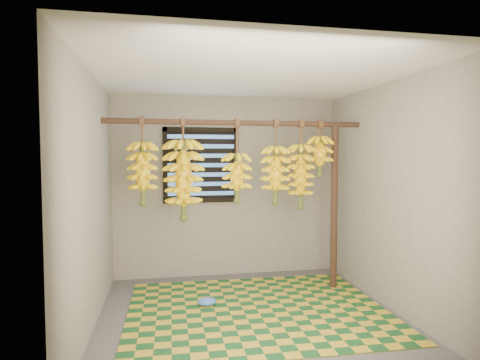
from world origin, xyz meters
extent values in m
cube|color=#4B4B4B|center=(0.00, 0.00, -0.01)|extent=(3.00, 3.00, 0.01)
cube|color=silver|center=(0.00, 0.00, 2.40)|extent=(3.00, 3.00, 0.01)
cube|color=gray|center=(0.00, 1.50, 1.20)|extent=(3.00, 0.01, 2.40)
cube|color=gray|center=(-1.50, 0.00, 1.20)|extent=(0.01, 3.00, 2.40)
cube|color=gray|center=(1.50, 0.00, 1.20)|extent=(0.01, 3.00, 2.40)
cube|color=black|center=(-0.35, 1.48, 1.50)|extent=(1.00, 0.04, 1.00)
cylinder|color=#472E1E|center=(0.00, 0.70, 2.00)|extent=(3.00, 0.06, 0.06)
cylinder|color=#472E1E|center=(1.20, 0.70, 1.00)|extent=(0.08, 0.08, 2.00)
cube|color=#164E22|center=(0.11, 0.16, 0.01)|extent=(2.70, 2.18, 0.01)
ellipsoid|color=#3D7BE6|center=(-0.40, 0.36, 0.05)|extent=(0.23, 0.18, 0.08)
cylinder|color=brown|center=(-1.07, 0.70, 1.89)|extent=(0.02, 0.02, 0.28)
cylinder|color=#4C5923|center=(-1.07, 0.70, 1.45)|extent=(0.06, 0.06, 0.66)
cylinder|color=brown|center=(-0.62, 0.70, 1.90)|extent=(0.02, 0.02, 0.27)
cylinder|color=#4C5923|center=(-0.62, 0.70, 1.37)|extent=(0.07, 0.07, 0.86)
cylinder|color=brown|center=(-0.01, 0.70, 1.83)|extent=(0.02, 0.02, 0.41)
cylinder|color=#4C5923|center=(-0.01, 0.70, 1.39)|extent=(0.06, 0.06, 0.53)
cylinder|color=brown|center=(0.45, 0.70, 1.87)|extent=(0.02, 0.02, 0.32)
cylinder|color=#4C5923|center=(0.45, 0.70, 1.42)|extent=(0.06, 0.06, 0.65)
cylinder|color=brown|center=(0.77, 0.70, 1.88)|extent=(0.02, 0.02, 0.30)
cylinder|color=#4C5923|center=(0.77, 0.70, 1.39)|extent=(0.06, 0.06, 0.73)
cylinder|color=brown|center=(1.00, 0.70, 1.93)|extent=(0.02, 0.02, 0.20)
cylinder|color=#4C5923|center=(1.00, 0.70, 1.64)|extent=(0.06, 0.06, 0.43)
camera|label=1|loc=(-0.84, -3.85, 1.61)|focal=30.00mm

